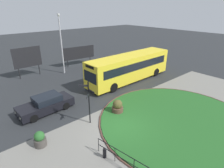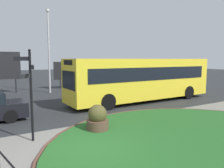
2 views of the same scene
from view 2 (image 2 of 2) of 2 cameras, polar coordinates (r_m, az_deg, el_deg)
ground at (r=7.79m, az=-6.00°, el=-16.66°), size 120.00×120.00×0.00m
grass_island at (r=8.47m, az=26.64°, el=-15.03°), size 11.81×11.81×0.10m
grass_kerb_ring at (r=8.47m, az=26.65°, el=-14.99°), size 12.12×12.12×0.11m
signpost_directional at (r=8.51m, az=-20.50°, el=-1.02°), size 0.54×1.23×3.42m
bus_yellow at (r=16.16m, az=7.93°, el=1.43°), size 11.38×2.70×3.08m
lamppost_tall at (r=20.75m, az=-16.05°, el=8.83°), size 0.32×0.32×7.45m
billboard_left at (r=21.68m, az=-27.01°, el=4.08°), size 3.37×0.24×3.72m
billboard_right at (r=23.64m, az=-8.93°, el=3.42°), size 4.98×0.67×2.80m
planter_kerbside at (r=9.44m, az=-3.78°, el=-9.14°), size 0.94×0.94×1.16m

